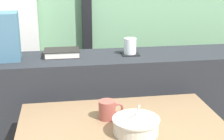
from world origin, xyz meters
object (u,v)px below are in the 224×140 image
(closed_book, at_px, (62,53))
(ceramic_mug, at_px, (108,110))
(soup_bowl, at_px, (136,126))
(coaster_square, at_px, (130,54))
(juice_glass, at_px, (130,47))

(closed_book, height_order, ceramic_mug, closed_book)
(closed_book, relative_size, soup_bowl, 1.03)
(coaster_square, bearing_deg, soup_bowl, -99.63)
(soup_bowl, height_order, ceramic_mug, soup_bowl)
(juice_glass, distance_m, ceramic_mug, 0.56)
(closed_book, bearing_deg, juice_glass, -4.17)
(juice_glass, height_order, ceramic_mug, juice_glass)
(coaster_square, distance_m, juice_glass, 0.04)
(soup_bowl, bearing_deg, closed_book, 113.04)
(coaster_square, bearing_deg, juice_glass, 0.00)
(juice_glass, relative_size, soup_bowl, 0.47)
(ceramic_mug, bearing_deg, juice_glass, 67.37)
(closed_book, xyz_separation_m, ceramic_mug, (0.19, -0.52, -0.14))
(coaster_square, height_order, juice_glass, juice_glass)
(coaster_square, xyz_separation_m, closed_book, (-0.40, 0.03, 0.02))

